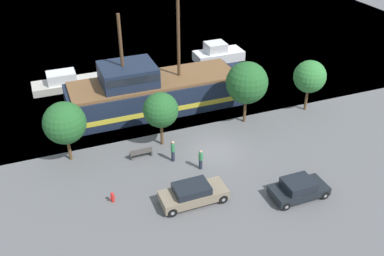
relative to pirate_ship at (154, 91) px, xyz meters
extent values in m
plane|color=#5B5B5E|center=(2.37, -8.42, -1.74)|extent=(160.00, 160.00, 0.00)
plane|color=slate|center=(2.37, 35.58, -1.74)|extent=(80.00, 80.00, 0.00)
cube|color=#192338|center=(0.13, 0.00, -0.41)|extent=(15.68, 4.96, 2.66)
cube|color=gold|center=(0.13, 0.00, -0.81)|extent=(15.36, 5.04, 0.45)
cube|color=#192338|center=(8.57, 0.00, -0.01)|extent=(1.40, 2.73, 1.86)
cube|color=brown|center=(0.13, 0.00, 1.04)|extent=(15.05, 4.57, 0.25)
cube|color=#192338|center=(-2.22, 0.00, 2.02)|extent=(4.70, 3.97, 1.71)
cube|color=black|center=(-2.22, 0.00, 2.28)|extent=(4.47, 4.03, 0.62)
cylinder|color=#4C331E|center=(2.48, 0.00, 4.83)|extent=(0.28, 0.28, 7.32)
cylinder|color=#4C331E|center=(-2.61, 0.00, 4.28)|extent=(0.28, 0.28, 6.22)
cube|color=#B7B2A8|center=(-6.88, 7.24, -1.37)|extent=(6.91, 2.41, 0.74)
cube|color=silver|center=(-7.40, 7.24, -0.48)|extent=(2.76, 1.88, 1.04)
cube|color=black|center=(-6.57, 7.24, -0.48)|extent=(0.12, 1.69, 0.83)
cube|color=silver|center=(10.29, 8.33, -1.20)|extent=(5.58, 2.55, 1.07)
cube|color=silver|center=(9.87, 8.33, -0.13)|extent=(2.23, 1.99, 1.08)
cube|color=black|center=(10.54, 8.33, -0.13)|extent=(0.12, 1.79, 0.86)
cube|color=black|center=(5.46, -15.48, -1.23)|extent=(3.86, 1.87, 0.56)
cube|color=black|center=(5.35, -15.48, -0.66)|extent=(2.01, 1.68, 0.57)
cylinder|color=black|center=(6.97, -16.32, -1.43)|extent=(0.60, 0.22, 0.60)
cylinder|color=gray|center=(6.97, -16.32, -1.43)|extent=(0.23, 0.25, 0.23)
cylinder|color=black|center=(6.97, -14.64, -1.43)|extent=(0.60, 0.22, 0.60)
cylinder|color=gray|center=(6.97, -14.64, -1.43)|extent=(0.23, 0.25, 0.23)
cylinder|color=black|center=(3.95, -16.32, -1.43)|extent=(0.60, 0.22, 0.60)
cylinder|color=gray|center=(3.95, -16.32, -1.43)|extent=(0.23, 0.25, 0.23)
cylinder|color=black|center=(3.95, -14.64, -1.43)|extent=(0.60, 0.22, 0.60)
cylinder|color=gray|center=(3.95, -14.64, -1.43)|extent=(0.23, 0.25, 0.23)
cube|color=#7F705B|center=(-1.37, -13.40, -1.17)|extent=(4.47, 1.81, 0.65)
cube|color=black|center=(-1.50, -13.40, -0.58)|extent=(2.33, 1.63, 0.51)
cylinder|color=black|center=(0.42, -14.22, -1.41)|extent=(0.65, 0.22, 0.65)
cylinder|color=gray|center=(0.42, -14.22, -1.41)|extent=(0.25, 0.25, 0.25)
cylinder|color=black|center=(0.42, -12.59, -1.41)|extent=(0.65, 0.22, 0.65)
cylinder|color=gray|center=(0.42, -12.59, -1.41)|extent=(0.25, 0.25, 0.25)
cylinder|color=black|center=(-3.15, -14.22, -1.41)|extent=(0.65, 0.22, 0.65)
cylinder|color=gray|center=(-3.15, -14.22, -1.41)|extent=(0.25, 0.25, 0.25)
cylinder|color=black|center=(-3.15, -12.59, -1.41)|extent=(0.65, 0.22, 0.65)
cylinder|color=gray|center=(-3.15, -12.59, -1.41)|extent=(0.25, 0.25, 0.25)
cylinder|color=red|center=(-6.39, -11.44, -1.46)|extent=(0.22, 0.22, 0.56)
sphere|color=red|center=(-6.39, -11.44, -1.10)|extent=(0.25, 0.25, 0.25)
cylinder|color=red|center=(-6.55, -11.44, -1.43)|extent=(0.10, 0.09, 0.09)
cylinder|color=red|center=(-6.23, -11.44, -1.43)|extent=(0.10, 0.09, 0.09)
cube|color=#4C4742|center=(-3.25, -7.13, -1.31)|extent=(1.71, 0.45, 0.05)
cube|color=#4C4742|center=(-3.25, -7.32, -1.09)|extent=(1.71, 0.06, 0.40)
cube|color=#2D2D2D|center=(-4.05, -7.13, -1.54)|extent=(0.12, 0.36, 0.40)
cube|color=#2D2D2D|center=(-2.46, -7.13, -1.54)|extent=(0.12, 0.36, 0.40)
cylinder|color=#232838|center=(-1.11, -8.52, -1.30)|extent=(0.27, 0.27, 0.88)
cylinder|color=#337F4C|center=(-1.11, -8.52, -0.52)|extent=(0.32, 0.32, 0.67)
sphere|color=tan|center=(-1.11, -8.52, -0.07)|extent=(0.24, 0.24, 0.24)
cylinder|color=#232838|center=(0.48, -10.17, -1.34)|extent=(0.27, 0.27, 0.79)
cylinder|color=#337F4C|center=(0.48, -10.17, -0.64)|extent=(0.32, 0.32, 0.61)
sphere|color=tan|center=(0.48, -10.17, -0.22)|extent=(0.22, 0.22, 0.22)
cylinder|color=brown|center=(-8.33, -5.46, -0.79)|extent=(0.24, 0.24, 1.89)
sphere|color=#235B28|center=(-8.33, -5.46, 1.49)|extent=(3.15, 3.15, 3.15)
cylinder|color=brown|center=(-1.17, -6.00, -0.76)|extent=(0.24, 0.24, 1.95)
sphere|color=#235B28|center=(-1.17, -6.00, 1.39)|extent=(2.77, 2.77, 2.77)
cylinder|color=brown|center=(6.64, -5.20, -0.62)|extent=(0.24, 0.24, 2.24)
sphere|color=#235B28|center=(6.64, -5.20, 2.01)|extent=(3.55, 3.55, 3.55)
cylinder|color=brown|center=(12.86, -5.30, -0.69)|extent=(0.24, 0.24, 2.08)
sphere|color=#337A38|center=(12.86, -5.30, 1.58)|extent=(2.89, 2.89, 2.89)
camera|label=1|loc=(-9.37, -33.68, 17.45)|focal=40.00mm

